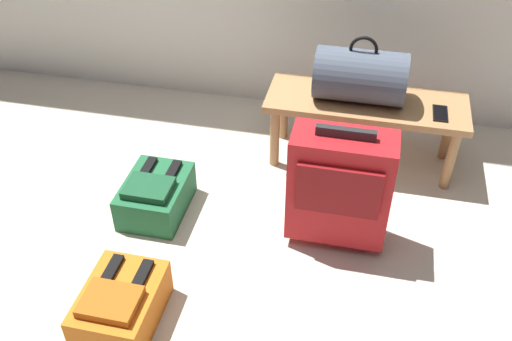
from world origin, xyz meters
TOP-DOWN VIEW (x-y plane):
  - ground_plane at (0.00, 0.00)m, footprint 6.60×6.60m
  - bench at (0.41, 1.06)m, footprint 1.00×0.36m
  - duffel_bag_slate at (0.37, 1.06)m, footprint 0.44×0.26m
  - cell_phone at (0.77, 1.00)m, footprint 0.07×0.14m
  - suitcase_upright_red at (0.35, 0.44)m, footprint 0.43×0.23m
  - backpack_green at (-0.51, 0.44)m, footprint 0.28×0.38m
  - backpack_orange at (-0.41, -0.20)m, footprint 0.28×0.38m

SIDE VIEW (x-z plane):
  - ground_plane at x=0.00m, z-range 0.00..0.00m
  - backpack_green at x=-0.51m, z-range -0.01..0.20m
  - backpack_orange at x=-0.41m, z-range -0.01..0.20m
  - suitcase_upright_red at x=0.35m, z-range 0.01..0.61m
  - bench at x=0.41m, z-range 0.13..0.51m
  - cell_phone at x=0.77m, z-range 0.38..0.38m
  - duffel_bag_slate at x=0.37m, z-range 0.34..0.68m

